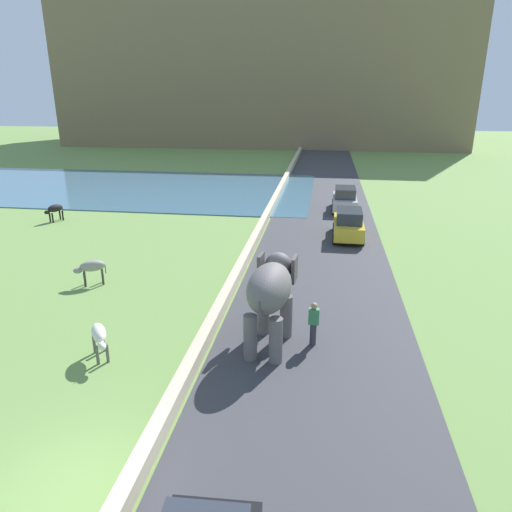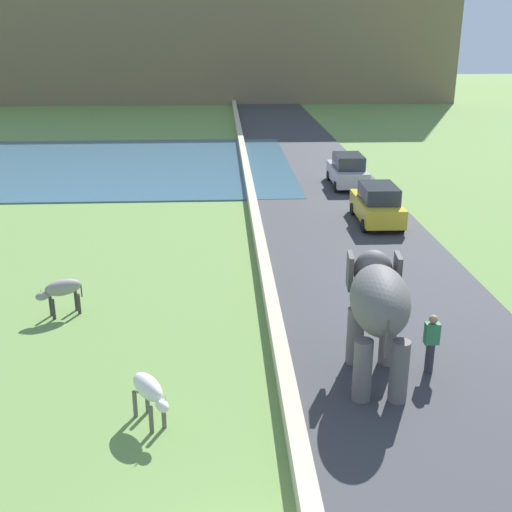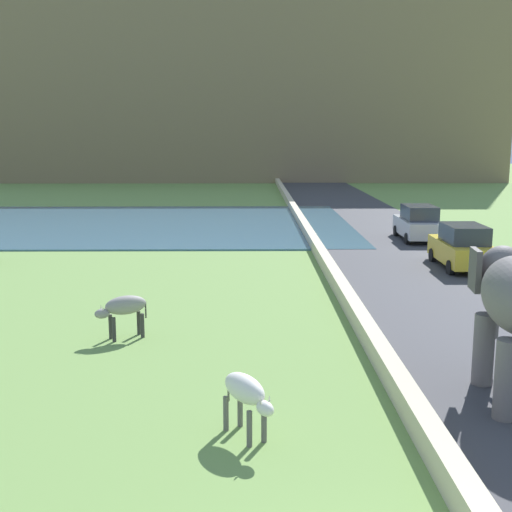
{
  "view_description": "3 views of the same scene",
  "coord_description": "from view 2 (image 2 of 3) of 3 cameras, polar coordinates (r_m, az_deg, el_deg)",
  "views": [
    {
      "loc": [
        5.03,
        -7.22,
        8.23
      ],
      "look_at": [
        2.41,
        10.63,
        1.93
      ],
      "focal_mm": 32.77,
      "sensor_mm": 36.0,
      "label": 1
    },
    {
      "loc": [
        -0.25,
        -6.97,
        8.36
      ],
      "look_at": [
        0.71,
        10.76,
        1.93
      ],
      "focal_mm": 44.95,
      "sensor_mm": 36.0,
      "label": 2
    },
    {
      "loc": [
        -1.88,
        -5.82,
        5.36
      ],
      "look_at": [
        -1.68,
        12.33,
        1.98
      ],
      "focal_mm": 46.78,
      "sensor_mm": 36.0,
      "label": 3
    }
  ],
  "objects": [
    {
      "name": "lake",
      "position": [
        43.32,
        -21.73,
        7.42
      ],
      "size": [
        36.0,
        18.0,
        0.08
      ],
      "primitive_type": "cube",
      "color": "#426B84",
      "rests_on": "ground"
    },
    {
      "name": "cow_grey",
      "position": [
        20.2,
        -16.92,
        -2.89
      ],
      "size": [
        1.38,
        0.94,
        1.15
      ],
      "color": "gray",
      "rests_on": "ground"
    },
    {
      "name": "car_silver",
      "position": [
        35.4,
        8.16,
        7.53
      ],
      "size": [
        1.84,
        4.02,
        1.8
      ],
      "color": "#B7B7BC",
      "rests_on": "ground"
    },
    {
      "name": "road_surface",
      "position": [
        28.72,
        7.58,
        2.86
      ],
      "size": [
        7.0,
        120.0,
        0.06
      ],
      "primitive_type": "cube",
      "color": "#38383D",
      "rests_on": "ground"
    },
    {
      "name": "car_yellow",
      "position": [
        28.82,
        10.74,
        4.54
      ],
      "size": [
        1.83,
        4.02,
        1.8
      ],
      "color": "gold",
      "rests_on": "ground"
    },
    {
      "name": "barrier_wall",
      "position": [
        26.3,
        0.21,
        1.96
      ],
      "size": [
        0.4,
        110.0,
        0.52
      ],
      "primitive_type": "cube",
      "color": "beige",
      "rests_on": "ground"
    },
    {
      "name": "person_beside_elephant",
      "position": [
        16.74,
        15.32,
        -7.45
      ],
      "size": [
        0.36,
        0.22,
        1.63
      ],
      "color": "#33333D",
      "rests_on": "ground"
    },
    {
      "name": "elephant",
      "position": [
        15.73,
        10.8,
        -4.18
      ],
      "size": [
        1.67,
        3.53,
        2.99
      ],
      "color": "#605B5B",
      "rests_on": "ground"
    },
    {
      "name": "cow_white",
      "position": [
        14.48,
        -9.5,
        -11.72
      ],
      "size": [
        1.05,
        1.34,
        1.15
      ],
      "color": "silver",
      "rests_on": "ground"
    }
  ]
}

